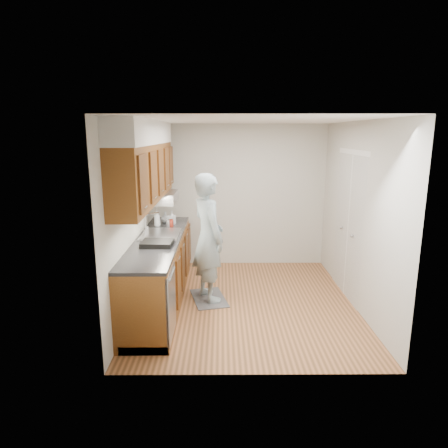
# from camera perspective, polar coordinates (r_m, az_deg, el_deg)

# --- Properties ---
(floor) EXTENTS (3.50, 3.50, 0.00)m
(floor) POSITION_cam_1_polar(r_m,az_deg,el_deg) (5.78, 3.06, -11.04)
(floor) COLOR #A4673E
(floor) RESTS_ON ground
(ceiling) EXTENTS (3.50, 3.50, 0.00)m
(ceiling) POSITION_cam_1_polar(r_m,az_deg,el_deg) (5.29, 3.39, 14.59)
(ceiling) COLOR white
(ceiling) RESTS_ON wall_left
(wall_left) EXTENTS (0.02, 3.50, 2.50)m
(wall_left) POSITION_cam_1_polar(r_m,az_deg,el_deg) (5.51, -12.56, 1.15)
(wall_left) COLOR #BAB9AF
(wall_left) RESTS_ON floor
(wall_right) EXTENTS (0.02, 3.50, 2.50)m
(wall_right) POSITION_cam_1_polar(r_m,az_deg,el_deg) (5.69, 18.48, 1.15)
(wall_right) COLOR #BAB9AF
(wall_right) RESTS_ON floor
(wall_back) EXTENTS (3.00, 0.02, 2.50)m
(wall_back) POSITION_cam_1_polar(r_m,az_deg,el_deg) (7.11, 2.36, 4.04)
(wall_back) COLOR #BAB9AF
(wall_back) RESTS_ON floor
(counter) EXTENTS (0.64, 2.80, 1.30)m
(counter) POSITION_cam_1_polar(r_m,az_deg,el_deg) (5.65, -9.19, -6.42)
(counter) COLOR brown
(counter) RESTS_ON floor
(upper_cabinets) EXTENTS (0.47, 2.80, 1.21)m
(upper_cabinets) POSITION_cam_1_polar(r_m,az_deg,el_deg) (5.42, -11.06, 8.50)
(upper_cabinets) COLOR brown
(upper_cabinets) RESTS_ON wall_left
(closet_door) EXTENTS (0.02, 1.22, 2.05)m
(closet_door) POSITION_cam_1_polar(r_m,az_deg,el_deg) (6.01, 17.32, -0.37)
(closet_door) COLOR silver
(closet_door) RESTS_ON wall_right
(floor_mat) EXTENTS (0.60, 0.83, 0.01)m
(floor_mat) POSITION_cam_1_polar(r_m,az_deg,el_deg) (5.88, -2.17, -10.53)
(floor_mat) COLOR #57575A
(floor_mat) RESTS_ON floor
(person) EXTENTS (0.75, 0.86, 2.04)m
(person) POSITION_cam_1_polar(r_m,az_deg,el_deg) (5.55, -2.26, -0.74)
(person) COLOR #8A9FA8
(person) RESTS_ON floor_mat
(soap_bottle_a) EXTENTS (0.12, 0.12, 0.25)m
(soap_bottle_a) POSITION_cam_1_polar(r_m,az_deg,el_deg) (6.20, -9.53, 0.82)
(soap_bottle_a) COLOR silver
(soap_bottle_a) RESTS_ON counter
(soap_bottle_b) EXTENTS (0.11, 0.11, 0.21)m
(soap_bottle_b) POSITION_cam_1_polar(r_m,az_deg,el_deg) (6.30, -7.45, 0.90)
(soap_bottle_b) COLOR silver
(soap_bottle_b) RESTS_ON counter
(soap_bottle_c) EXTENTS (0.19, 0.19, 0.17)m
(soap_bottle_c) POSITION_cam_1_polar(r_m,az_deg,el_deg) (6.45, -8.38, 0.99)
(soap_bottle_c) COLOR silver
(soap_bottle_c) RESTS_ON counter
(soda_can) EXTENTS (0.08, 0.08, 0.11)m
(soda_can) POSITION_cam_1_polar(r_m,az_deg,el_deg) (6.15, -7.55, 0.14)
(soda_can) COLOR red
(soda_can) RESTS_ON counter
(steel_can) EXTENTS (0.07, 0.07, 0.11)m
(steel_can) POSITION_cam_1_polar(r_m,az_deg,el_deg) (6.15, -7.97, 0.12)
(steel_can) COLOR #A5A5AA
(steel_can) RESTS_ON counter
(dish_rack) EXTENTS (0.40, 0.34, 0.06)m
(dish_rack) POSITION_cam_1_polar(r_m,az_deg,el_deg) (5.15, -9.53, -2.74)
(dish_rack) COLOR black
(dish_rack) RESTS_ON counter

